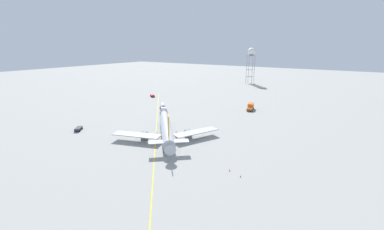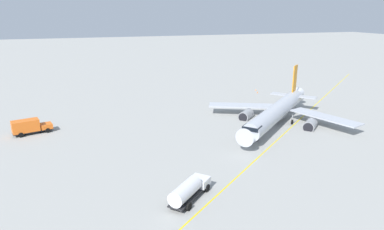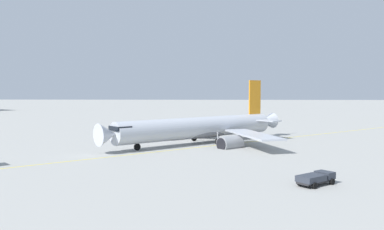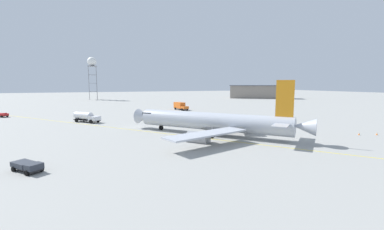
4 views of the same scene
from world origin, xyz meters
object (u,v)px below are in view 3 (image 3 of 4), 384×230
at_px(safety_cone_near, 248,127).
at_px(safety_cone_mid, 252,126).
at_px(airliner_main, 201,129).
at_px(baggage_truck_truck, 316,178).

height_order(safety_cone_near, safety_cone_mid, same).
relative_size(safety_cone_near, safety_cone_mid, 1.00).
relative_size(airliner_main, safety_cone_near, 57.99).
xyz_separation_m(baggage_truck_truck, safety_cone_mid, (-63.83, 0.09, -0.44)).
bearing_deg(baggage_truck_truck, safety_cone_near, 51.63).
relative_size(airliner_main, safety_cone_mid, 57.99).
distance_m(baggage_truck_truck, safety_cone_mid, 63.83).
xyz_separation_m(safety_cone_near, safety_cone_mid, (-3.50, 1.38, 0.00)).
relative_size(airliner_main, baggage_truck_truck, 7.11).
bearing_deg(safety_cone_mid, baggage_truck_truck, -0.08).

